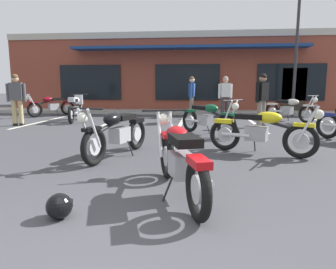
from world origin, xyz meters
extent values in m
plane|color=#3D3D42|center=(0.00, 4.14, 0.00)|extent=(80.00, 80.00, 0.00)
cube|color=#A8A59E|center=(0.00, 12.90, 0.07)|extent=(22.00, 1.80, 0.14)
cube|color=brown|center=(0.00, 16.57, 1.92)|extent=(18.08, 6.38, 3.84)
cube|color=#B2AD9E|center=(0.00, 13.35, 3.69)|extent=(18.08, 0.06, 0.30)
cube|color=black|center=(-4.82, 13.34, 1.45)|extent=(3.09, 0.06, 1.70)
cube|color=black|center=(0.00, 13.34, 1.45)|extent=(3.09, 0.06, 1.70)
cube|color=black|center=(4.82, 13.34, 1.45)|extent=(3.09, 0.06, 1.70)
cube|color=#33281E|center=(4.97, 13.34, 1.05)|extent=(1.10, 0.06, 2.10)
cube|color=navy|center=(0.00, 12.93, 3.04)|extent=(10.85, 0.90, 0.12)
cube|color=silver|center=(-5.07, 9.30, 0.00)|extent=(0.12, 4.80, 0.01)
cube|color=silver|center=(-2.54, 9.30, 0.00)|extent=(0.12, 4.80, 0.01)
cube|color=silver|center=(0.00, 9.30, 0.00)|extent=(0.12, 4.80, 0.01)
cube|color=silver|center=(2.54, 9.30, 0.00)|extent=(0.12, 4.80, 0.01)
cube|color=silver|center=(5.07, 9.30, 0.00)|extent=(0.12, 4.80, 0.01)
torus|color=black|center=(0.68, 1.24, 0.32)|extent=(0.30, 0.64, 0.64)
cylinder|color=#B7B7BC|center=(0.68, 1.24, 0.32)|extent=(0.15, 0.29, 0.29)
torus|color=black|center=(0.22, 2.60, 0.32)|extent=(0.30, 0.64, 0.64)
cylinder|color=#B7B7BC|center=(0.22, 2.60, 0.32)|extent=(0.15, 0.29, 0.29)
cylinder|color=silver|center=(0.11, 2.67, 0.64)|extent=(0.14, 0.32, 0.66)
cylinder|color=silver|center=(0.28, 2.73, 0.64)|extent=(0.14, 0.32, 0.66)
cylinder|color=black|center=(0.17, 2.77, 0.96)|extent=(0.64, 0.24, 0.03)
sphere|color=silver|center=(0.14, 2.85, 0.82)|extent=(0.21, 0.21, 0.17)
cube|color=#B70F14|center=(0.21, 2.64, 0.62)|extent=(0.25, 0.39, 0.06)
cube|color=#9E9EA3|center=(0.48, 1.84, 0.40)|extent=(0.35, 0.46, 0.28)
cylinder|color=silver|center=(0.73, 1.54, 0.36)|extent=(0.24, 0.54, 0.07)
cylinder|color=black|center=(0.41, 2.03, 0.64)|extent=(0.35, 0.91, 0.26)
ellipsoid|color=#B70F14|center=(0.41, 2.05, 0.72)|extent=(0.40, 0.54, 0.22)
cube|color=black|center=(0.52, 1.71, 0.72)|extent=(0.43, 0.58, 0.10)
cube|color=#B70F14|center=(0.68, 1.22, 0.60)|extent=(0.27, 0.39, 0.08)
cylinder|color=black|center=(0.33, 1.72, 0.14)|extent=(0.14, 0.07, 0.29)
torus|color=black|center=(-0.63, 4.53, 0.32)|extent=(0.28, 0.64, 0.64)
cylinder|color=#B7B7BC|center=(-0.63, 4.53, 0.32)|extent=(0.14, 0.29, 0.29)
torus|color=black|center=(-1.05, 3.15, 0.32)|extent=(0.28, 0.64, 0.64)
cylinder|color=#B7B7BC|center=(-1.05, 3.15, 0.32)|extent=(0.14, 0.29, 0.29)
cylinder|color=silver|center=(-0.99, 3.03, 0.64)|extent=(0.14, 0.32, 0.66)
cylinder|color=silver|center=(-1.17, 3.08, 0.64)|extent=(0.14, 0.32, 0.66)
cylinder|color=black|center=(-1.10, 2.98, 0.96)|extent=(0.64, 0.22, 0.03)
sphere|color=silver|center=(-1.13, 2.90, 0.82)|extent=(0.21, 0.21, 0.17)
cube|color=black|center=(-1.06, 3.11, 0.62)|extent=(0.24, 0.39, 0.06)
cube|color=#9E9EA3|center=(-0.82, 3.92, 0.40)|extent=(0.35, 0.45, 0.28)
cylinder|color=silver|center=(-0.84, 4.31, 0.36)|extent=(0.23, 0.55, 0.07)
cylinder|color=black|center=(-0.87, 3.72, 0.64)|extent=(0.33, 0.92, 0.26)
ellipsoid|color=black|center=(-0.88, 3.70, 0.72)|extent=(0.39, 0.54, 0.22)
cube|color=black|center=(-0.77, 4.05, 0.72)|extent=(0.42, 0.58, 0.10)
cube|color=black|center=(-0.62, 4.55, 0.60)|extent=(0.26, 0.39, 0.08)
cylinder|color=black|center=(-0.62, 3.93, 0.14)|extent=(0.14, 0.06, 0.29)
torus|color=black|center=(1.18, 4.63, 0.32)|extent=(0.62, 0.36, 0.64)
cylinder|color=#B7B7BC|center=(1.18, 4.63, 0.32)|extent=(0.29, 0.17, 0.29)
torus|color=black|center=(2.49, 4.03, 0.32)|extent=(0.62, 0.36, 0.64)
cylinder|color=#B7B7BC|center=(2.49, 4.03, 0.32)|extent=(0.29, 0.17, 0.29)
cylinder|color=silver|center=(2.62, 4.07, 0.64)|extent=(0.31, 0.17, 0.66)
cylinder|color=silver|center=(2.55, 3.91, 0.64)|extent=(0.31, 0.17, 0.66)
cylinder|color=black|center=(2.66, 3.95, 0.96)|extent=(0.30, 0.61, 0.03)
sphere|color=silver|center=(2.73, 3.92, 0.82)|extent=(0.23, 0.23, 0.17)
cube|color=yellow|center=(2.53, 4.01, 0.62)|extent=(0.39, 0.28, 0.06)
cube|color=#9E9EA3|center=(1.76, 4.36, 0.40)|extent=(0.46, 0.38, 0.28)
cylinder|color=silver|center=(1.37, 4.39, 0.36)|extent=(0.53, 0.29, 0.07)
cylinder|color=black|center=(1.95, 4.28, 0.64)|extent=(0.88, 0.45, 0.26)
ellipsoid|color=yellow|center=(1.96, 4.27, 0.72)|extent=(0.54, 0.44, 0.22)
cube|color=black|center=(1.64, 4.42, 0.72)|extent=(0.59, 0.47, 0.10)
cube|color=yellow|center=(1.16, 4.63, 0.60)|extent=(0.39, 0.29, 0.08)
cylinder|color=black|center=(1.77, 4.55, 0.14)|extent=(0.08, 0.13, 0.29)
torus|color=black|center=(3.84, 6.32, 0.32)|extent=(0.46, 0.58, 0.64)
cylinder|color=#B7B7BC|center=(3.84, 6.32, 0.32)|extent=(0.22, 0.27, 0.29)
cylinder|color=silver|center=(3.88, 6.02, 0.36)|extent=(0.38, 0.49, 0.07)
cube|color=navy|center=(3.83, 6.33, 0.60)|extent=(0.34, 0.39, 0.08)
torus|color=black|center=(0.38, 7.08, 0.32)|extent=(0.50, 0.55, 0.64)
cylinder|color=#B7B7BC|center=(0.38, 7.08, 0.32)|extent=(0.23, 0.26, 0.29)
torus|color=black|center=(1.33, 6.00, 0.32)|extent=(0.50, 0.55, 0.64)
cylinder|color=#B7B7BC|center=(1.33, 6.00, 0.32)|extent=(0.23, 0.26, 0.29)
cylinder|color=silver|center=(1.46, 5.98, 0.64)|extent=(0.25, 0.27, 0.66)
cylinder|color=silver|center=(1.33, 5.86, 0.64)|extent=(0.25, 0.27, 0.66)
cylinder|color=black|center=(1.45, 5.86, 0.96)|extent=(0.52, 0.46, 0.03)
sphere|color=silver|center=(1.50, 5.80, 0.82)|extent=(0.24, 0.24, 0.17)
cube|color=#0F4C2D|center=(1.36, 5.97, 0.62)|extent=(0.34, 0.36, 0.06)
cube|color=#9E9EA3|center=(0.80, 6.60, 0.40)|extent=(0.44, 0.46, 0.28)
cylinder|color=silver|center=(0.45, 6.79, 0.36)|extent=(0.41, 0.46, 0.07)
cylinder|color=black|center=(0.93, 6.45, 0.64)|extent=(0.66, 0.75, 0.26)
ellipsoid|color=#0F4C2D|center=(0.95, 6.43, 0.72)|extent=(0.51, 0.53, 0.22)
cube|color=black|center=(0.71, 6.71, 0.72)|extent=(0.55, 0.58, 0.10)
cube|color=#0F4C2D|center=(0.37, 7.10, 0.60)|extent=(0.36, 0.38, 0.08)
cylinder|color=black|center=(0.89, 6.77, 0.14)|extent=(0.12, 0.11, 0.29)
torus|color=black|center=(-3.74, 8.41, 0.32)|extent=(0.23, 0.65, 0.64)
cylinder|color=#B7B7BC|center=(-3.74, 8.41, 0.32)|extent=(0.12, 0.29, 0.29)
torus|color=black|center=(-4.03, 9.82, 0.32)|extent=(0.23, 0.65, 0.64)
cylinder|color=#B7B7BC|center=(-4.03, 9.82, 0.32)|extent=(0.12, 0.29, 0.29)
cylinder|color=silver|center=(-4.13, 9.90, 0.64)|extent=(0.11, 0.33, 0.66)
cylinder|color=silver|center=(-3.96, 9.93, 0.64)|extent=(0.11, 0.33, 0.66)
cylinder|color=black|center=(-4.06, 9.99, 0.96)|extent=(0.65, 0.16, 0.03)
sphere|color=silver|center=(-4.08, 10.07, 0.82)|extent=(0.20, 0.20, 0.17)
cube|color=silver|center=(-4.03, 9.86, 0.62)|extent=(0.21, 0.38, 0.06)
cube|color=#9E9EA3|center=(-3.87, 9.03, 0.40)|extent=(0.32, 0.44, 0.28)
cylinder|color=silver|center=(-3.65, 8.70, 0.36)|extent=(0.18, 0.55, 0.07)
cylinder|color=black|center=(-3.91, 9.23, 0.64)|extent=(0.25, 0.93, 0.26)
ellipsoid|color=silver|center=(-3.91, 9.27, 0.76)|extent=(0.40, 0.57, 0.26)
cube|color=silver|center=(-4.04, 9.87, 0.76)|extent=(0.32, 0.29, 0.36)
cube|color=black|center=(-3.85, 8.94, 0.78)|extent=(0.32, 0.44, 0.10)
cube|color=silver|center=(-3.79, 8.64, 0.82)|extent=(0.26, 0.35, 0.16)
cylinder|color=black|center=(-4.03, 8.93, 0.14)|extent=(0.14, 0.05, 0.29)
torus|color=black|center=(-5.21, 11.44, 0.32)|extent=(0.48, 0.56, 0.64)
cylinder|color=#B7B7BC|center=(-5.21, 11.44, 0.32)|extent=(0.23, 0.26, 0.29)
torus|color=black|center=(-6.12, 10.32, 0.32)|extent=(0.48, 0.56, 0.64)
cylinder|color=#B7B7BC|center=(-6.12, 10.32, 0.32)|extent=(0.23, 0.26, 0.29)
cylinder|color=silver|center=(-6.11, 10.19, 0.64)|extent=(0.24, 0.28, 0.66)
cylinder|color=silver|center=(-6.25, 10.30, 0.64)|extent=(0.24, 0.28, 0.66)
cylinder|color=black|center=(-6.23, 10.18, 0.96)|extent=(0.53, 0.44, 0.03)
sphere|color=silver|center=(-6.28, 10.12, 0.82)|extent=(0.24, 0.24, 0.17)
cube|color=maroon|center=(-6.15, 10.29, 0.62)|extent=(0.34, 0.37, 0.06)
cube|color=#9E9EA3|center=(-5.61, 10.94, 0.40)|extent=(0.44, 0.46, 0.28)
cylinder|color=silver|center=(-5.49, 11.32, 0.36)|extent=(0.40, 0.47, 0.07)
cylinder|color=black|center=(-5.74, 10.79, 0.64)|extent=(0.64, 0.77, 0.26)
ellipsoid|color=maroon|center=(-5.75, 10.77, 0.72)|extent=(0.51, 0.54, 0.22)
cube|color=black|center=(-5.53, 11.05, 0.72)|extent=(0.55, 0.58, 0.10)
cube|color=maroon|center=(-5.20, 11.45, 0.60)|extent=(0.35, 0.38, 0.08)
cylinder|color=black|center=(-5.43, 10.88, 0.14)|extent=(0.12, 0.10, 0.29)
torus|color=black|center=(3.42, 10.55, 0.32)|extent=(0.49, 0.55, 0.64)
cylinder|color=#B7B7BC|center=(3.42, 10.55, 0.32)|extent=(0.23, 0.26, 0.29)
torus|color=black|center=(4.35, 9.45, 0.32)|extent=(0.49, 0.55, 0.64)
cylinder|color=#B7B7BC|center=(4.35, 9.45, 0.32)|extent=(0.23, 0.26, 0.29)
cylinder|color=silver|center=(4.49, 9.43, 0.64)|extent=(0.24, 0.28, 0.66)
cylinder|color=silver|center=(4.35, 9.32, 0.64)|extent=(0.24, 0.28, 0.66)
cylinder|color=black|center=(4.47, 9.31, 0.96)|extent=(0.52, 0.45, 0.03)
sphere|color=silver|center=(4.52, 9.25, 0.82)|extent=(0.24, 0.24, 0.17)
cube|color=beige|center=(4.38, 9.42, 0.62)|extent=(0.34, 0.36, 0.06)
cube|color=#9E9EA3|center=(3.83, 10.06, 0.40)|extent=(0.44, 0.46, 0.28)
cylinder|color=silver|center=(3.49, 10.25, 0.36)|extent=(0.41, 0.46, 0.07)
cylinder|color=black|center=(3.96, 9.91, 0.64)|extent=(0.66, 0.76, 0.26)
ellipsoid|color=beige|center=(3.98, 9.89, 0.72)|extent=(0.51, 0.53, 0.22)
cube|color=black|center=(3.74, 10.17, 0.72)|extent=(0.55, 0.58, 0.10)
cube|color=beige|center=(3.41, 10.56, 0.60)|extent=(0.36, 0.38, 0.08)
cylinder|color=black|center=(3.93, 10.23, 0.14)|extent=(0.12, 0.11, 0.29)
cube|color=black|center=(1.76, 11.09, 0.04)|extent=(0.17, 0.26, 0.08)
cube|color=black|center=(1.57, 11.03, 0.04)|extent=(0.17, 0.26, 0.08)
cylinder|color=#38383D|center=(1.75, 11.13, 0.46)|extent=(0.19, 0.19, 0.80)
cylinder|color=#38383D|center=(1.56, 11.07, 0.46)|extent=(0.19, 0.19, 0.80)
cube|color=silver|center=(1.65, 11.10, 1.12)|extent=(0.43, 0.32, 0.56)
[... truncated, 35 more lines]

